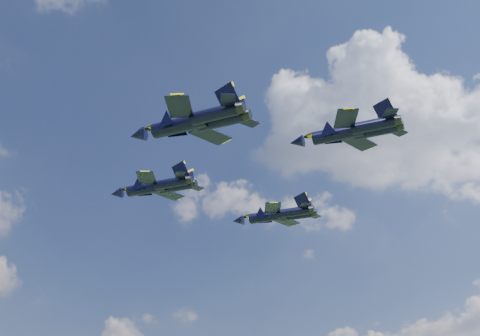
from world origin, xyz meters
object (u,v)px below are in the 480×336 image
object	(u,v)px
jet_lead	(144,188)
jet_left	(176,125)
jet_slot	(334,134)
jet_right	(266,216)

from	to	relation	value
jet_lead	jet_left	world-z (taller)	jet_lead
jet_left	jet_slot	size ratio (longest dim) A/B	1.06
jet_left	jet_right	bearing A→B (deg)	2.86
jet_left	jet_slot	bearing A→B (deg)	-46.98
jet_left	jet_right	world-z (taller)	jet_left
jet_lead	jet_left	distance (m)	22.88
jet_left	jet_slot	world-z (taller)	jet_slot
jet_right	jet_left	bearing A→B (deg)	-179.88
jet_left	jet_right	distance (m)	32.80
jet_left	jet_right	size ratio (longest dim) A/B	1.14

